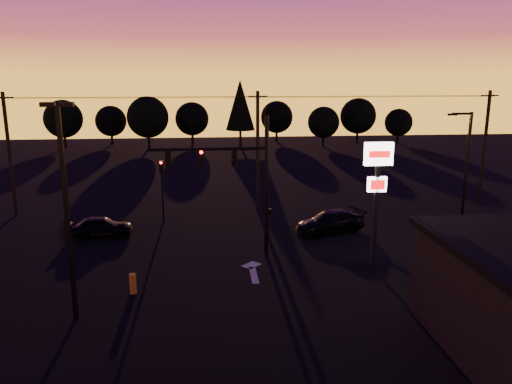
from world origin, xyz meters
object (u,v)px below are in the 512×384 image
car_left (101,226)px  secondary_signal (162,182)px  parking_lot_light (66,199)px  bollard (133,284)px  streetlight (465,171)px  car_right (330,222)px  traffic_signal_mast (238,171)px  pylon_sign (377,178)px  suv_parked (489,282)px

car_left → secondary_signal: bearing=-54.5°
parking_lot_light → bollard: (2.07, 2.37, -4.78)m
streetlight → secondary_signal: bearing=162.4°
streetlight → car_right: streetlight is taller
car_right → streetlight: bearing=53.1°
streetlight → car_left: streetlight is taller
traffic_signal_mast → car_left: size_ratio=2.22×
traffic_signal_mast → pylon_sign: size_ratio=1.26×
bollard → car_right: size_ratio=0.20×
streetlight → parking_lot_light: bearing=-158.3°
pylon_sign → parking_lot_light: bearing=-162.8°
streetlight → suv_parked: (-2.58, -7.93, -3.77)m
traffic_signal_mast → parking_lot_light: parking_lot_light is taller
car_right → suv_parked: (5.14, -10.21, -0.04)m
traffic_signal_mast → bollard: bearing=-139.1°
traffic_signal_mast → secondary_signal: 9.19m
parking_lot_light → bollard: parking_lot_light is taller
pylon_sign → streetlight: bearing=30.1°
secondary_signal → bollard: bearing=-92.0°
bollard → car_left: 9.53m
parking_lot_light → bollard: size_ratio=9.31×
secondary_signal → streetlight: (18.91, -5.99, 1.56)m
streetlight → pylon_sign: bearing=-149.9°
parking_lot_light → pylon_sign: bearing=17.2°
parking_lot_light → car_left: bearing=95.9°
secondary_signal → car_left: bearing=-139.3°
parking_lot_light → streetlight: size_ratio=1.14×
secondary_signal → suv_parked: bearing=-40.4°
car_left → parking_lot_light: bearing=-179.3°
pylon_sign → car_right: pylon_sign is taller
secondary_signal → car_left: secondary_signal is taller
traffic_signal_mast → pylon_sign: traffic_signal_mast is taller
parking_lot_light → car_right: size_ratio=1.90×
car_left → suv_parked: 22.71m
secondary_signal → car_left: (-3.67, -3.15, -2.20)m
parking_lot_light → suv_parked: size_ratio=1.94×
pylon_sign → traffic_signal_mast: bearing=160.6°
traffic_signal_mast → car_left: 10.52m
secondary_signal → bollard: 12.36m
traffic_signal_mast → pylon_sign: (7.10, -2.49, -0.02)m
traffic_signal_mast → secondary_signal: (-4.90, 7.49, -2.07)m
parking_lot_light → pylon_sign: 15.19m
streetlight → bollard: streetlight is taller
bollard → car_left: size_ratio=0.25×
pylon_sign → streetlight: 8.00m
car_right → suv_parked: bearing=6.3°
parking_lot_light → traffic_signal_mast: bearing=43.4°
parking_lot_light → car_right: (13.69, 10.77, -4.57)m
parking_lot_light → pylon_sign: (14.50, 4.50, -0.36)m
pylon_sign → suv_parked: 7.23m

